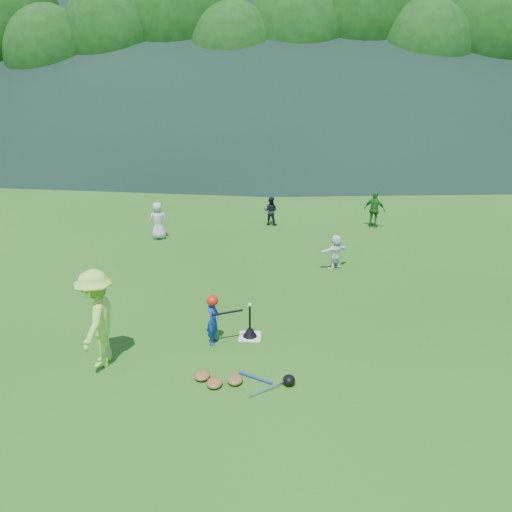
% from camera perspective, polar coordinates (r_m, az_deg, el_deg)
% --- Properties ---
extents(ground, '(120.00, 120.00, 0.00)m').
position_cam_1_polar(ground, '(10.51, -0.70, -9.23)').
color(ground, '#205613').
rests_on(ground, ground).
extents(home_plate, '(0.45, 0.45, 0.02)m').
position_cam_1_polar(home_plate, '(10.51, -0.70, -9.18)').
color(home_plate, silver).
rests_on(home_plate, ground).
extents(baseball, '(0.08, 0.08, 0.08)m').
position_cam_1_polar(baseball, '(10.18, -0.72, -5.58)').
color(baseball, white).
rests_on(baseball, batting_tee).
extents(batter_child, '(0.31, 0.41, 1.02)m').
position_cam_1_polar(batter_child, '(10.10, -4.93, -7.31)').
color(batter_child, '#16329D').
rests_on(batter_child, ground).
extents(adult_coach, '(0.74, 1.23, 1.87)m').
position_cam_1_polar(adult_coach, '(9.63, -17.71, -6.83)').
color(adult_coach, '#AAF849').
rests_on(adult_coach, ground).
extents(fielder_a, '(0.66, 0.48, 1.24)m').
position_cam_1_polar(fielder_a, '(16.91, -11.11, 3.98)').
color(fielder_a, '#BEBEBE').
rests_on(fielder_a, ground).
extents(fielder_b, '(0.59, 0.50, 1.05)m').
position_cam_1_polar(fielder_b, '(18.25, 1.68, 5.18)').
color(fielder_b, black).
rests_on(fielder_b, ground).
extents(fielder_c, '(0.83, 0.65, 1.31)m').
position_cam_1_polar(fielder_c, '(18.39, 13.40, 5.17)').
color(fielder_c, '#21691F').
rests_on(fielder_c, ground).
extents(fielder_d, '(0.94, 0.73, 1.00)m').
position_cam_1_polar(fielder_d, '(14.13, 9.09, 0.47)').
color(fielder_d, white).
rests_on(fielder_d, ground).
extents(batting_tee, '(0.30, 0.30, 0.68)m').
position_cam_1_polar(batting_tee, '(10.45, -0.70, -8.61)').
color(batting_tee, black).
rests_on(batting_tee, home_plate).
extents(batter_gear, '(0.72, 0.29, 0.38)m').
position_cam_1_polar(batter_gear, '(9.92, -4.86, -5.21)').
color(batter_gear, red).
rests_on(batter_gear, ground).
extents(equipment_pile, '(1.80, 0.77, 0.19)m').
position_cam_1_polar(equipment_pile, '(9.06, -2.41, -13.95)').
color(equipment_pile, olive).
rests_on(equipment_pile, ground).
extents(outfield_fence, '(70.07, 0.08, 1.33)m').
position_cam_1_polar(outfield_fence, '(37.45, 2.03, 12.89)').
color(outfield_fence, gray).
rests_on(outfield_fence, ground).
extents(tree_line, '(70.04, 11.40, 14.82)m').
position_cam_1_polar(tree_line, '(43.14, 2.61, 23.76)').
color(tree_line, '#382314').
rests_on(tree_line, ground).
extents(distant_hills, '(155.00, 140.00, 32.00)m').
position_cam_1_polar(distant_hills, '(91.91, -2.49, 25.78)').
color(distant_hills, black).
rests_on(distant_hills, ground).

